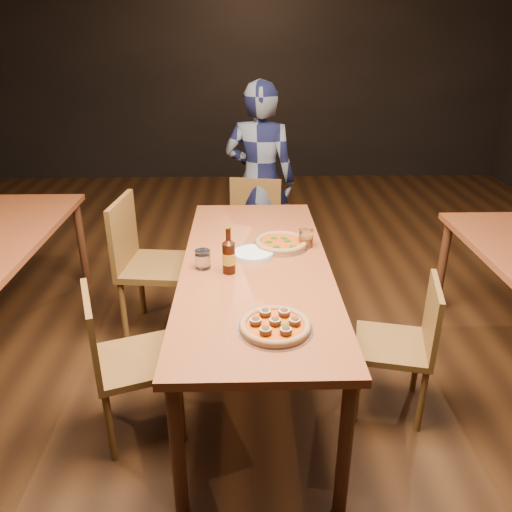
{
  "coord_description": "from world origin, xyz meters",
  "views": [
    {
      "loc": [
        -0.06,
        -2.45,
        1.92
      ],
      "look_at": [
        0.0,
        -0.05,
        0.82
      ],
      "focal_mm": 35.0,
      "sensor_mm": 36.0,
      "label": 1
    }
  ],
  "objects_px": {
    "table_main": "(256,276)",
    "chair_main_sw": "(158,265)",
    "chair_main_e": "(392,344)",
    "beer_bottle": "(229,257)",
    "plate_stack": "(253,254)",
    "diner": "(260,181)",
    "pizza_meatball": "(275,325)",
    "amber_glass": "(306,238)",
    "pizza_margherita": "(281,243)",
    "water_glass": "(203,259)",
    "chair_main_nw": "(136,359)",
    "chair_end": "(252,235)"
  },
  "relations": [
    {
      "from": "pizza_meatball",
      "to": "pizza_margherita",
      "type": "xyz_separation_m",
      "value": [
        0.09,
        0.9,
        -0.0
      ]
    },
    {
      "from": "chair_main_e",
      "to": "diner",
      "type": "bearing_deg",
      "value": -146.4
    },
    {
      "from": "chair_main_e",
      "to": "amber_glass",
      "type": "height_order",
      "value": "amber_glass"
    },
    {
      "from": "pizza_margherita",
      "to": "amber_glass",
      "type": "relative_size",
      "value": 3.13
    },
    {
      "from": "pizza_margherita",
      "to": "diner",
      "type": "xyz_separation_m",
      "value": [
        -0.08,
        1.23,
        0.02
      ]
    },
    {
      "from": "plate_stack",
      "to": "diner",
      "type": "relative_size",
      "value": 0.15
    },
    {
      "from": "chair_main_e",
      "to": "amber_glass",
      "type": "distance_m",
      "value": 0.77
    },
    {
      "from": "chair_main_nw",
      "to": "amber_glass",
      "type": "height_order",
      "value": "same"
    },
    {
      "from": "chair_end",
      "to": "water_glass",
      "type": "relative_size",
      "value": 8.65
    },
    {
      "from": "chair_end",
      "to": "diner",
      "type": "height_order",
      "value": "diner"
    },
    {
      "from": "pizza_meatball",
      "to": "amber_glass",
      "type": "height_order",
      "value": "amber_glass"
    },
    {
      "from": "pizza_margherita",
      "to": "diner",
      "type": "bearing_deg",
      "value": 93.91
    },
    {
      "from": "chair_main_nw",
      "to": "table_main",
      "type": "bearing_deg",
      "value": -75.36
    },
    {
      "from": "chair_main_e",
      "to": "water_glass",
      "type": "relative_size",
      "value": 7.95
    },
    {
      "from": "beer_bottle",
      "to": "chair_main_nw",
      "type": "bearing_deg",
      "value": -146.24
    },
    {
      "from": "chair_main_nw",
      "to": "chair_main_sw",
      "type": "xyz_separation_m",
      "value": [
        -0.03,
        0.94,
        0.07
      ]
    },
    {
      "from": "chair_main_nw",
      "to": "diner",
      "type": "height_order",
      "value": "diner"
    },
    {
      "from": "chair_end",
      "to": "amber_glass",
      "type": "xyz_separation_m",
      "value": [
        0.3,
        -0.95,
        0.36
      ]
    },
    {
      "from": "table_main",
      "to": "diner",
      "type": "bearing_deg",
      "value": 87.25
    },
    {
      "from": "table_main",
      "to": "amber_glass",
      "type": "distance_m",
      "value": 0.4
    },
    {
      "from": "table_main",
      "to": "beer_bottle",
      "type": "xyz_separation_m",
      "value": [
        -0.14,
        -0.1,
        0.16
      ]
    },
    {
      "from": "table_main",
      "to": "diner",
      "type": "relative_size",
      "value": 1.26
    },
    {
      "from": "table_main",
      "to": "chair_end",
      "type": "height_order",
      "value": "chair_end"
    },
    {
      "from": "table_main",
      "to": "chair_main_sw",
      "type": "bearing_deg",
      "value": 139.82
    },
    {
      "from": "chair_main_e",
      "to": "beer_bottle",
      "type": "xyz_separation_m",
      "value": [
        -0.86,
        0.18,
        0.43
      ]
    },
    {
      "from": "table_main",
      "to": "water_glass",
      "type": "height_order",
      "value": "water_glass"
    },
    {
      "from": "chair_main_e",
      "to": "chair_end",
      "type": "height_order",
      "value": "chair_end"
    },
    {
      "from": "chair_main_e",
      "to": "pizza_meatball",
      "type": "relative_size",
      "value": 2.5
    },
    {
      "from": "pizza_margherita",
      "to": "plate_stack",
      "type": "xyz_separation_m",
      "value": [
        -0.17,
        -0.13,
        -0.01
      ]
    },
    {
      "from": "chair_main_sw",
      "to": "pizza_meatball",
      "type": "bearing_deg",
      "value": -143.49
    },
    {
      "from": "plate_stack",
      "to": "diner",
      "type": "distance_m",
      "value": 1.36
    },
    {
      "from": "table_main",
      "to": "beer_bottle",
      "type": "bearing_deg",
      "value": -144.47
    },
    {
      "from": "chair_main_sw",
      "to": "pizza_meatball",
      "type": "height_order",
      "value": "chair_main_sw"
    },
    {
      "from": "chair_end",
      "to": "plate_stack",
      "type": "bearing_deg",
      "value": -79.96
    },
    {
      "from": "chair_main_sw",
      "to": "table_main",
      "type": "bearing_deg",
      "value": -124.06
    },
    {
      "from": "plate_stack",
      "to": "diner",
      "type": "height_order",
      "value": "diner"
    },
    {
      "from": "pizza_meatball",
      "to": "water_glass",
      "type": "relative_size",
      "value": 3.18
    },
    {
      "from": "table_main",
      "to": "diner",
      "type": "distance_m",
      "value": 1.48
    },
    {
      "from": "table_main",
      "to": "chair_main_e",
      "type": "bearing_deg",
      "value": -21.28
    },
    {
      "from": "chair_main_sw",
      "to": "beer_bottle",
      "type": "distance_m",
      "value": 0.88
    },
    {
      "from": "pizza_meatball",
      "to": "plate_stack",
      "type": "xyz_separation_m",
      "value": [
        -0.08,
        0.77,
        -0.01
      ]
    },
    {
      "from": "pizza_margherita",
      "to": "diner",
      "type": "distance_m",
      "value": 1.24
    },
    {
      "from": "chair_end",
      "to": "pizza_meatball",
      "type": "height_order",
      "value": "chair_end"
    },
    {
      "from": "pizza_margherita",
      "to": "plate_stack",
      "type": "bearing_deg",
      "value": -142.82
    },
    {
      "from": "chair_end",
      "to": "plate_stack",
      "type": "height_order",
      "value": "chair_end"
    },
    {
      "from": "chair_main_nw",
      "to": "diner",
      "type": "distance_m",
      "value": 2.03
    },
    {
      "from": "chair_main_sw",
      "to": "beer_bottle",
      "type": "xyz_separation_m",
      "value": [
        0.49,
        -0.64,
        0.35
      ]
    },
    {
      "from": "chair_main_sw",
      "to": "amber_glass",
      "type": "bearing_deg",
      "value": -101.62
    },
    {
      "from": "chair_main_sw",
      "to": "beer_bottle",
      "type": "height_order",
      "value": "beer_bottle"
    },
    {
      "from": "chair_main_sw",
      "to": "beer_bottle",
      "type": "relative_size",
      "value": 3.98
    }
  ]
}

